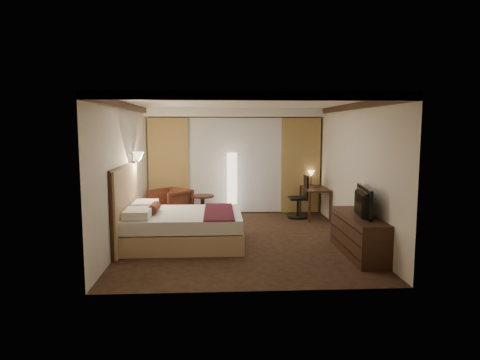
{
  "coord_description": "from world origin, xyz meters",
  "views": [
    {
      "loc": [
        -0.48,
        -8.35,
        2.23
      ],
      "look_at": [
        0.0,
        0.4,
        1.15
      ],
      "focal_mm": 32.0,
      "sensor_mm": 36.0,
      "label": 1
    }
  ],
  "objects": [
    {
      "name": "curtain_right_drape",
      "position": [
        1.7,
        2.61,
        1.25
      ],
      "size": [
        1.0,
        0.14,
        2.45
      ],
      "primitive_type": "cube",
      "color": "tan",
      "rests_on": "back_wall"
    },
    {
      "name": "side_table",
      "position": [
        -0.82,
        1.8,
        0.31
      ],
      "size": [
        0.56,
        0.56,
        0.61
      ],
      "primitive_type": null,
      "color": "black",
      "rests_on": "floor"
    },
    {
      "name": "back_wall",
      "position": [
        0.0,
        2.75,
        1.35
      ],
      "size": [
        4.5,
        0.02,
        2.7
      ],
      "primitive_type": "cube",
      "color": "beige",
      "rests_on": "floor"
    },
    {
      "name": "curtain_left_drape",
      "position": [
        -1.7,
        2.61,
        1.25
      ],
      "size": [
        1.0,
        0.14,
        2.45
      ],
      "primitive_type": "cube",
      "color": "tan",
      "rests_on": "back_wall"
    },
    {
      "name": "floor_lamp",
      "position": [
        -0.09,
        2.33,
        0.81
      ],
      "size": [
        0.34,
        0.34,
        1.62
      ],
      "primitive_type": null,
      "color": "white",
      "rests_on": "floor"
    },
    {
      "name": "office_chair",
      "position": [
        1.52,
        1.96,
        0.53
      ],
      "size": [
        0.51,
        0.51,
        1.06
      ],
      "primitive_type": null,
      "rotation": [
        0.0,
        0.0,
        0.0
      ],
      "color": "black",
      "rests_on": "floor"
    },
    {
      "name": "right_wall",
      "position": [
        2.25,
        0.0,
        1.35
      ],
      "size": [
        0.02,
        5.5,
        2.7
      ],
      "primitive_type": "cube",
      "color": "beige",
      "rests_on": "floor"
    },
    {
      "name": "television",
      "position": [
        1.97,
        -1.15,
        1.01
      ],
      "size": [
        0.74,
        1.13,
        0.14
      ],
      "primitive_type": "imported",
      "rotation": [
        0.0,
        0.0,
        1.44
      ],
      "color": "black",
      "rests_on": "dresser"
    },
    {
      "name": "armchair",
      "position": [
        -1.61,
        1.93,
        0.42
      ],
      "size": [
        1.12,
        1.11,
        0.84
      ],
      "primitive_type": "imported",
      "rotation": [
        0.0,
        0.0,
        -0.76
      ],
      "color": "#4F2117",
      "rests_on": "floor"
    },
    {
      "name": "soffit",
      "position": [
        0.0,
        2.5,
        2.6
      ],
      "size": [
        4.5,
        0.5,
        0.2
      ],
      "primitive_type": "cube",
      "color": "white",
      "rests_on": "ceiling"
    },
    {
      "name": "floor",
      "position": [
        0.0,
        0.0,
        0.0
      ],
      "size": [
        4.5,
        5.5,
        0.01
      ],
      "primitive_type": "cube",
      "color": "black",
      "rests_on": "ground"
    },
    {
      "name": "ceiling",
      "position": [
        0.0,
        0.0,
        2.7
      ],
      "size": [
        4.5,
        5.5,
        0.01
      ],
      "primitive_type": "cube",
      "color": "white",
      "rests_on": "back_wall"
    },
    {
      "name": "dresser",
      "position": [
        2.0,
        -1.15,
        0.35
      ],
      "size": [
        0.5,
        1.81,
        0.71
      ],
      "primitive_type": null,
      "color": "black",
      "rests_on": "floor"
    },
    {
      "name": "crown_molding",
      "position": [
        0.0,
        0.0,
        2.64
      ],
      "size": [
        4.5,
        5.5,
        0.12
      ],
      "primitive_type": null,
      "color": "black",
      "rests_on": "ceiling"
    },
    {
      "name": "desk",
      "position": [
        1.95,
        2.01,
        0.38
      ],
      "size": [
        0.55,
        1.2,
        0.75
      ],
      "primitive_type": null,
      "color": "black",
      "rests_on": "floor"
    },
    {
      "name": "left_wall",
      "position": [
        -2.25,
        0.0,
        1.35
      ],
      "size": [
        0.02,
        5.5,
        2.7
      ],
      "primitive_type": "cube",
      "color": "beige",
      "rests_on": "floor"
    },
    {
      "name": "desk_lamp",
      "position": [
        1.95,
        2.46,
        0.92
      ],
      "size": [
        0.18,
        0.18,
        0.34
      ],
      "primitive_type": null,
      "color": "#FFD899",
      "rests_on": "desk"
    },
    {
      "name": "headboard",
      "position": [
        -2.2,
        -0.31,
        0.75
      ],
      "size": [
        0.12,
        2.0,
        1.5
      ],
      "primitive_type": null,
      "color": "tan",
      "rests_on": "floor"
    },
    {
      "name": "wall_sconce",
      "position": [
        -2.09,
        0.54,
        1.62
      ],
      "size": [
        0.24,
        0.24,
        0.24
      ],
      "primitive_type": null,
      "color": "white",
      "rests_on": "left_wall"
    },
    {
      "name": "bed",
      "position": [
        -1.1,
        -0.31,
        0.32
      ],
      "size": [
        2.18,
        1.7,
        0.64
      ],
      "primitive_type": null,
      "color": "white",
      "rests_on": "floor"
    },
    {
      "name": "curtain_sheer",
      "position": [
        0.0,
        2.67,
        1.25
      ],
      "size": [
        2.48,
        0.04,
        2.45
      ],
      "primitive_type": "cube",
      "color": "silver",
      "rests_on": "back_wall"
    }
  ]
}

